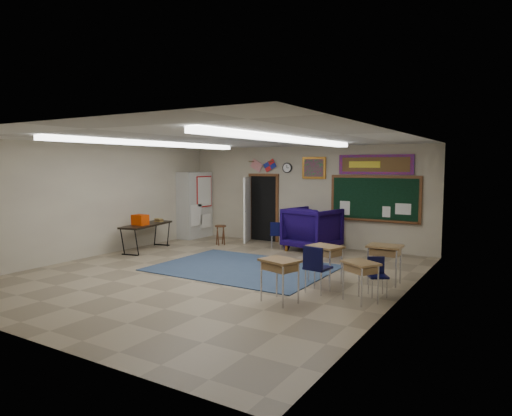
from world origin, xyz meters
The scene contains 25 objects.
floor centered at (0.00, 0.00, 0.00)m, with size 9.00×9.00×0.00m, color gray.
back_wall centered at (0.00, 4.50, 1.50)m, with size 8.00×0.04×3.00m, color #BCB398.
front_wall centered at (0.00, -4.50, 1.50)m, with size 8.00×0.04×3.00m, color #BCB398.
left_wall centered at (-4.00, 0.00, 1.50)m, with size 0.04×9.00×3.00m, color #BCB398.
right_wall centered at (4.00, 0.00, 1.50)m, with size 0.04×9.00×3.00m, color #BCB398.
ceiling centered at (0.00, 0.00, 3.00)m, with size 8.00×9.00×0.04m, color silver.
area_rug centered at (0.20, 0.80, 0.01)m, with size 4.00×3.00×0.02m, color #2E3E58.
fluorescent_strips centered at (0.00, 0.00, 2.94)m, with size 3.86×6.00×0.10m, color white, non-canonical shape.
doorway centered at (-1.50, 4.35, 1.06)m, with size 1.10×0.89×2.16m.
chalkboard centered at (2.20, 4.46, 1.46)m, with size 2.55×0.14×1.30m.
bulletin_board centered at (2.20, 4.47, 2.45)m, with size 2.10×0.05×0.55m.
framed_art_print centered at (0.35, 4.47, 2.35)m, with size 0.75×0.05×0.65m.
wall_clock centered at (-0.55, 4.47, 2.35)m, with size 0.32×0.05×0.32m.
wall_flags centered at (-1.40, 4.44, 2.48)m, with size 1.16×0.06×0.70m, color red, non-canonical shape.
storage_cabinet centered at (-3.71, 3.85, 1.10)m, with size 0.59×1.25×2.20m.
wingback_armchair centered at (0.62, 3.80, 0.62)m, with size 1.32×1.36×1.23m, color #100537.
student_chair_reading centered at (-0.35, 3.46, 0.40)m, with size 0.40×0.40×0.79m, color black, non-canonical shape.
student_chair_desk_a centered at (2.54, -0.18, 0.46)m, with size 0.46×0.46×0.91m, color black, non-canonical shape.
student_chair_desk_b centered at (3.60, 0.16, 0.36)m, with size 0.36×0.36×0.72m, color black, non-canonical shape.
student_desk_front_left centered at (2.40, 0.51, 0.44)m, with size 0.76×0.65×0.79m.
student_desk_front_right centered at (3.45, 1.10, 0.45)m, with size 0.69×0.52×0.81m.
student_desk_back_left centered at (2.23, -1.13, 0.44)m, with size 0.76×0.65×0.78m.
student_desk_back_right centered at (3.44, -0.35, 0.41)m, with size 0.75×0.70×0.73m.
folding_table centered at (-3.41, 1.28, 0.42)m, with size 0.97×1.93×1.05m.
wooden_stool centered at (-2.12, 3.10, 0.31)m, with size 0.34×0.34×0.60m.
Camera 1 is at (5.99, -8.10, 2.43)m, focal length 32.00 mm.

